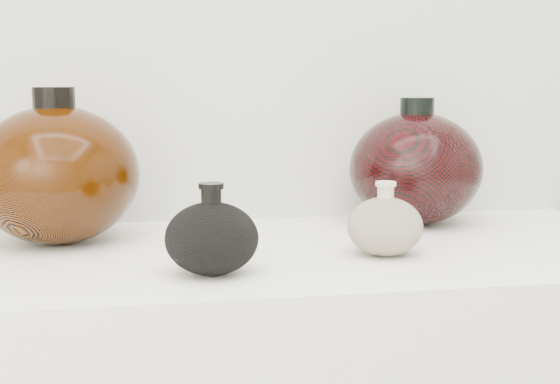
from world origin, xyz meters
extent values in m
cube|color=silver|center=(0.00, 0.95, 0.89)|extent=(1.20, 0.50, 0.03)
ellipsoid|color=black|center=(-0.07, 0.82, 0.94)|extent=(0.12, 0.12, 0.09)
cylinder|color=black|center=(-0.07, 0.82, 1.00)|extent=(0.03, 0.03, 0.03)
cylinder|color=black|center=(-0.07, 0.82, 1.01)|extent=(0.03, 0.03, 0.01)
ellipsoid|color=beige|center=(0.17, 0.88, 0.94)|extent=(0.12, 0.12, 0.08)
cylinder|color=#C3AF9C|center=(0.17, 0.88, 0.99)|extent=(0.03, 0.03, 0.02)
cylinder|color=#C3AF9C|center=(0.17, 0.88, 1.00)|extent=(0.03, 0.03, 0.01)
ellipsoid|color=black|center=(-0.27, 1.05, 1.00)|extent=(0.31, 0.31, 0.20)
cylinder|color=black|center=(-0.27, 1.05, 1.11)|extent=(0.08, 0.08, 0.04)
ellipsoid|color=black|center=(0.29, 1.10, 0.99)|extent=(0.25, 0.25, 0.18)
cylinder|color=black|center=(0.29, 1.10, 1.09)|extent=(0.06, 0.06, 0.03)
camera|label=1|loc=(-0.16, -0.11, 1.14)|focal=50.00mm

